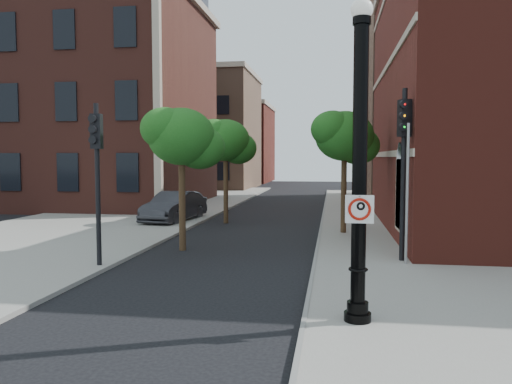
% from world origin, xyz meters
% --- Properties ---
extents(ground, '(120.00, 120.00, 0.00)m').
position_xyz_m(ground, '(0.00, 0.00, 0.00)').
color(ground, black).
rests_on(ground, ground).
extents(sidewalk_right, '(8.00, 60.00, 0.12)m').
position_xyz_m(sidewalk_right, '(6.00, 10.00, 0.06)').
color(sidewalk_right, gray).
rests_on(sidewalk_right, ground).
extents(sidewalk_left, '(10.00, 50.00, 0.12)m').
position_xyz_m(sidewalk_left, '(-9.00, 18.00, 0.06)').
color(sidewalk_left, gray).
rests_on(sidewalk_left, ground).
extents(curb_edge, '(0.10, 60.00, 0.14)m').
position_xyz_m(curb_edge, '(2.05, 10.00, 0.07)').
color(curb_edge, gray).
rests_on(curb_edge, ground).
extents(victorian_building, '(18.60, 14.60, 17.95)m').
position_xyz_m(victorian_building, '(-16.00, 23.97, 8.74)').
color(victorian_building, '#5E2B22').
rests_on(victorian_building, ground).
extents(bg_building_tan_a, '(12.00, 12.00, 12.00)m').
position_xyz_m(bg_building_tan_a, '(-12.00, 44.00, 6.00)').
color(bg_building_tan_a, '#87604A').
rests_on(bg_building_tan_a, ground).
extents(bg_building_red, '(12.00, 12.00, 10.00)m').
position_xyz_m(bg_building_red, '(-12.00, 58.00, 5.00)').
color(bg_building_red, maroon).
rests_on(bg_building_red, ground).
extents(lamppost, '(0.54, 0.54, 6.37)m').
position_xyz_m(lamppost, '(3.10, 0.36, 2.94)').
color(lamppost, black).
rests_on(lamppost, ground).
extents(no_parking_sign, '(0.55, 0.06, 0.55)m').
position_xyz_m(no_parking_sign, '(3.10, 0.20, 2.37)').
color(no_parking_sign, white).
rests_on(no_parking_sign, ground).
extents(parked_car, '(2.32, 5.01, 1.59)m').
position_xyz_m(parked_car, '(-5.52, 15.20, 0.80)').
color(parked_car, '#2A292E').
rests_on(parked_car, ground).
extents(traffic_signal_left, '(0.34, 0.42, 4.95)m').
position_xyz_m(traffic_signal_left, '(-4.35, 4.40, 3.33)').
color(traffic_signal_left, black).
rests_on(traffic_signal_left, ground).
extents(traffic_signal_right, '(0.43, 0.48, 5.48)m').
position_xyz_m(traffic_signal_right, '(4.74, 6.49, 3.69)').
color(traffic_signal_right, black).
rests_on(traffic_signal_right, ground).
extents(utility_pole, '(0.09, 0.09, 4.38)m').
position_xyz_m(utility_pole, '(4.80, 5.98, 2.19)').
color(utility_pole, '#999999').
rests_on(utility_pole, ground).
extents(street_tree_a, '(2.84, 2.56, 5.11)m').
position_xyz_m(street_tree_a, '(-2.74, 7.76, 4.03)').
color(street_tree_a, '#382616').
rests_on(street_tree_a, ground).
extents(street_tree_b, '(2.92, 2.64, 5.27)m').
position_xyz_m(street_tree_b, '(-2.77, 15.28, 4.16)').
color(street_tree_b, '#382616').
rests_on(street_tree_b, ground).
extents(street_tree_c, '(2.95, 2.67, 5.32)m').
position_xyz_m(street_tree_c, '(3.08, 12.21, 4.20)').
color(street_tree_c, '#382616').
rests_on(street_tree_c, ground).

